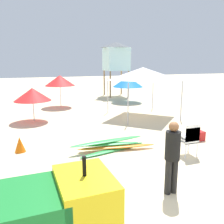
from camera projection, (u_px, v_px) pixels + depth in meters
name	position (u px, v px, depth m)	size (l,w,h in m)	color
ground	(174.00, 196.00, 5.13)	(80.00, 80.00, 0.00)	beige
utility_cart	(29.00, 213.00, 3.30)	(2.59, 1.36, 1.50)	#197A2D
stacked_plastic_chairs	(190.00, 137.00, 7.17)	(0.48, 0.48, 1.02)	white
surfboard_pile	(112.00, 145.00, 7.74)	(2.83, 0.90, 0.32)	green
lifeguard_near_center	(172.00, 153.00, 5.06)	(0.32, 0.32, 1.62)	black
popup_canopy	(143.00, 73.00, 12.14)	(2.88, 2.88, 2.53)	#B2B2B7
lifeguard_tower	(116.00, 56.00, 19.21)	(1.98, 1.98, 4.33)	olive
beach_umbrella_left	(32.00, 94.00, 11.23)	(1.74, 1.74, 1.61)	beige
beach_umbrella_mid	(60.00, 80.00, 14.80)	(1.85, 1.85, 1.98)	beige
beach_umbrella_far	(128.00, 82.00, 16.55)	(2.13, 2.13, 1.82)	beige
traffic_cone_near	(20.00, 145.00, 7.57)	(0.35, 0.35, 0.49)	orange
cooler_box	(196.00, 136.00, 8.70)	(0.54, 0.35, 0.34)	red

